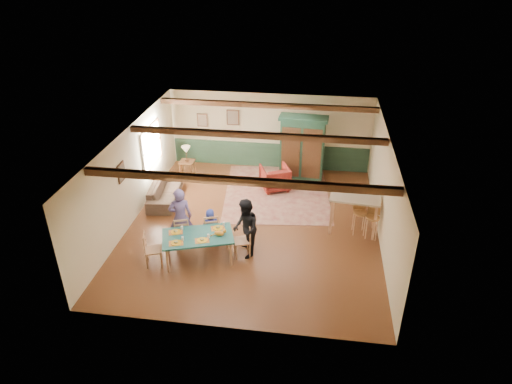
# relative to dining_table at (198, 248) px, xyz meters

# --- Properties ---
(floor) EXTENTS (8.00, 8.00, 0.00)m
(floor) POSITION_rel_dining_table_xyz_m (1.14, 1.77, -0.36)
(floor) COLOR #522A17
(floor) RESTS_ON ground
(wall_back) EXTENTS (7.00, 0.02, 2.70)m
(wall_back) POSITION_rel_dining_table_xyz_m (1.14, 5.77, 0.99)
(wall_back) COLOR beige
(wall_back) RESTS_ON floor
(wall_left) EXTENTS (0.02, 8.00, 2.70)m
(wall_left) POSITION_rel_dining_table_xyz_m (-2.36, 1.77, 0.99)
(wall_left) COLOR beige
(wall_left) RESTS_ON floor
(wall_right) EXTENTS (0.02, 8.00, 2.70)m
(wall_right) POSITION_rel_dining_table_xyz_m (4.64, 1.77, 0.99)
(wall_right) COLOR beige
(wall_right) RESTS_ON floor
(ceiling) EXTENTS (7.00, 8.00, 0.02)m
(ceiling) POSITION_rel_dining_table_xyz_m (1.14, 1.77, 2.34)
(ceiling) COLOR white
(ceiling) RESTS_ON wall_back
(wainscot_back) EXTENTS (6.95, 0.03, 0.90)m
(wainscot_back) POSITION_rel_dining_table_xyz_m (1.14, 5.75, 0.09)
(wainscot_back) COLOR #223E2C
(wainscot_back) RESTS_ON floor
(ceiling_beam_front) EXTENTS (6.95, 0.16, 0.16)m
(ceiling_beam_front) POSITION_rel_dining_table_xyz_m (1.14, -0.53, 2.25)
(ceiling_beam_front) COLOR #321C0E
(ceiling_beam_front) RESTS_ON ceiling
(ceiling_beam_mid) EXTENTS (6.95, 0.16, 0.16)m
(ceiling_beam_mid) POSITION_rel_dining_table_xyz_m (1.14, 2.17, 2.25)
(ceiling_beam_mid) COLOR #321C0E
(ceiling_beam_mid) RESTS_ON ceiling
(ceiling_beam_back) EXTENTS (6.95, 0.16, 0.16)m
(ceiling_beam_back) POSITION_rel_dining_table_xyz_m (1.14, 4.77, 2.25)
(ceiling_beam_back) COLOR #321C0E
(ceiling_beam_back) RESTS_ON ceiling
(window_left) EXTENTS (0.06, 1.60, 1.30)m
(window_left) POSITION_rel_dining_table_xyz_m (-2.33, 3.47, 1.19)
(window_left) COLOR white
(window_left) RESTS_ON wall_left
(picture_left_wall) EXTENTS (0.04, 0.42, 0.52)m
(picture_left_wall) POSITION_rel_dining_table_xyz_m (-2.33, 1.17, 1.39)
(picture_left_wall) COLOR gray
(picture_left_wall) RESTS_ON wall_left
(picture_back_a) EXTENTS (0.45, 0.04, 0.55)m
(picture_back_a) POSITION_rel_dining_table_xyz_m (-0.16, 5.74, 1.44)
(picture_back_a) COLOR gray
(picture_back_a) RESTS_ON wall_back
(picture_back_b) EXTENTS (0.38, 0.04, 0.48)m
(picture_back_b) POSITION_rel_dining_table_xyz_m (-1.26, 5.74, 1.29)
(picture_back_b) COLOR gray
(picture_back_b) RESTS_ON wall_back
(dining_table) EXTENTS (1.96, 1.46, 0.73)m
(dining_table) POSITION_rel_dining_table_xyz_m (0.00, 0.00, 0.00)
(dining_table) COLOR #1A5451
(dining_table) RESTS_ON floor
(dining_chair_far_left) EXTENTS (0.52, 0.53, 0.92)m
(dining_chair_far_left) POSITION_rel_dining_table_xyz_m (-0.58, 0.54, 0.10)
(dining_chair_far_left) COLOR tan
(dining_chair_far_left) RESTS_ON floor
(dining_chair_far_right) EXTENTS (0.52, 0.53, 0.92)m
(dining_chair_far_right) POSITION_rel_dining_table_xyz_m (0.15, 0.78, 0.10)
(dining_chair_far_right) COLOR tan
(dining_chair_far_right) RESTS_ON floor
(dining_chair_end_left) EXTENTS (0.53, 0.52, 0.92)m
(dining_chair_end_left) POSITION_rel_dining_table_xyz_m (-1.06, -0.35, 0.10)
(dining_chair_end_left) COLOR tan
(dining_chair_end_left) RESTS_ON floor
(dining_chair_end_right) EXTENTS (0.53, 0.52, 0.92)m
(dining_chair_end_right) POSITION_rel_dining_table_xyz_m (1.06, 0.35, 0.10)
(dining_chair_end_right) COLOR tan
(dining_chair_end_right) RESTS_ON floor
(person_man) EXTENTS (0.70, 0.57, 1.67)m
(person_man) POSITION_rel_dining_table_xyz_m (-0.61, 0.62, 0.47)
(person_man) COLOR #61508A
(person_man) RESTS_ON floor
(person_woman) EXTENTS (0.82, 0.93, 1.60)m
(person_woman) POSITION_rel_dining_table_xyz_m (1.15, 0.38, 0.44)
(person_woman) COLOR black
(person_woman) RESTS_ON floor
(person_child) EXTENTS (0.55, 0.44, 0.97)m
(person_child) POSITION_rel_dining_table_xyz_m (0.13, 0.86, 0.12)
(person_child) COLOR navy
(person_child) RESTS_ON floor
(cat) EXTENTS (0.37, 0.24, 0.17)m
(cat) POSITION_rel_dining_table_xyz_m (0.54, 0.07, 0.45)
(cat) COLOR orange
(cat) RESTS_ON dining_table
(place_setting_near_left) EXTENTS (0.46, 0.40, 0.11)m
(place_setting_near_left) POSITION_rel_dining_table_xyz_m (-0.43, -0.40, 0.42)
(place_setting_near_left) COLOR gold
(place_setting_near_left) RESTS_ON dining_table
(place_setting_near_center) EXTENTS (0.46, 0.40, 0.11)m
(place_setting_near_center) POSITION_rel_dining_table_xyz_m (0.17, -0.20, 0.42)
(place_setting_near_center) COLOR gold
(place_setting_near_center) RESTS_ON dining_table
(place_setting_far_left) EXTENTS (0.46, 0.40, 0.11)m
(place_setting_far_left) POSITION_rel_dining_table_xyz_m (-0.58, 0.06, 0.42)
(place_setting_far_left) COLOR gold
(place_setting_far_left) RESTS_ON dining_table
(place_setting_far_right) EXTENTS (0.46, 0.40, 0.11)m
(place_setting_far_right) POSITION_rel_dining_table_xyz_m (0.43, 0.40, 0.42)
(place_setting_far_right) COLOR gold
(place_setting_far_right) RESTS_ON dining_table
(area_rug) EXTENTS (3.68, 4.23, 0.01)m
(area_rug) POSITION_rel_dining_table_xyz_m (1.61, 3.82, -0.36)
(area_rug) COLOR tan
(area_rug) RESTS_ON floor
(armoire) EXTENTS (1.62, 0.74, 2.23)m
(armoire) POSITION_rel_dining_table_xyz_m (2.32, 4.96, 0.75)
(armoire) COLOR #143325
(armoire) RESTS_ON floor
(armchair) EXTENTS (1.13, 1.14, 0.80)m
(armchair) POSITION_rel_dining_table_xyz_m (1.51, 4.09, 0.04)
(armchair) COLOR #551111
(armchair) RESTS_ON floor
(sofa) EXTENTS (1.00, 2.08, 0.59)m
(sofa) POSITION_rel_dining_table_xyz_m (-1.83, 2.87, -0.07)
(sofa) COLOR #43352A
(sofa) RESTS_ON floor
(end_table) EXTENTS (0.48, 0.48, 0.59)m
(end_table) POSITION_rel_dining_table_xyz_m (-1.56, 4.54, -0.07)
(end_table) COLOR #321C0E
(end_table) RESTS_ON floor
(table_lamp) EXTENTS (0.32, 0.32, 0.54)m
(table_lamp) POSITION_rel_dining_table_xyz_m (-1.56, 4.54, 0.50)
(table_lamp) COLOR beige
(table_lamp) RESTS_ON end_table
(counter_table) EXTENTS (1.42, 0.92, 1.12)m
(counter_table) POSITION_rel_dining_table_xyz_m (3.92, 1.88, 0.20)
(counter_table) COLOR beige
(counter_table) RESTS_ON floor
(bar_stool_left) EXTENTS (0.40, 0.43, 1.06)m
(bar_stool_left) POSITION_rel_dining_table_xyz_m (4.08, 1.81, 0.17)
(bar_stool_left) COLOR #AC7743
(bar_stool_left) RESTS_ON floor
(bar_stool_right) EXTENTS (0.41, 0.44, 1.01)m
(bar_stool_right) POSITION_rel_dining_table_xyz_m (4.42, 1.64, 0.14)
(bar_stool_right) COLOR #AC7743
(bar_stool_right) RESTS_ON floor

